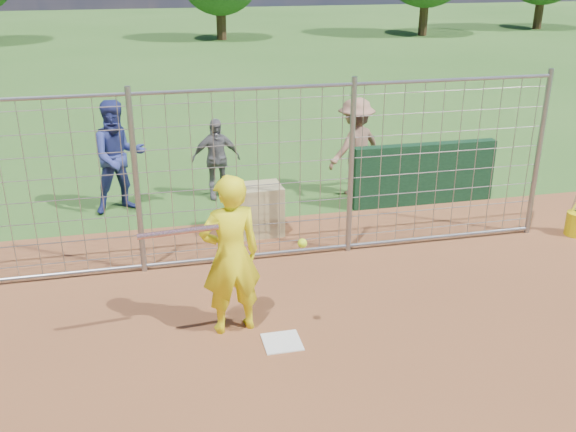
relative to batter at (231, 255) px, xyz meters
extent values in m
plane|color=#2D591E|center=(0.50, -0.23, -0.97)|extent=(100.00, 100.00, 0.00)
cube|color=silver|center=(0.50, -0.43, -0.96)|extent=(0.43, 0.43, 0.02)
cube|color=#11381E|center=(3.90, 3.37, -0.42)|extent=(2.60, 0.20, 1.10)
imported|color=#F8F115|center=(0.00, 0.00, 0.00)|extent=(0.77, 0.57, 1.93)
imported|color=navy|center=(-1.30, 4.22, 0.00)|extent=(1.11, 0.96, 1.93)
imported|color=slate|center=(0.37, 4.49, -0.23)|extent=(0.88, 0.39, 1.47)
imported|color=#996A53|center=(2.88, 4.14, -0.07)|extent=(1.33, 1.10, 1.79)
cube|color=tan|center=(0.78, 2.72, -0.57)|extent=(0.82, 0.58, 0.80)
cylinder|color=silver|center=(-0.58, -0.24, 0.45)|extent=(0.86, 0.14, 0.06)
sphere|color=#CEFF1A|center=(0.75, -0.35, 0.23)|extent=(0.10, 0.10, 0.10)
cylinder|color=yellow|center=(5.70, 1.52, -0.78)|extent=(0.34, 0.34, 0.38)
cylinder|color=silver|center=(5.65, 1.57, -0.42)|extent=(0.08, 0.27, 0.84)
cylinder|color=gray|center=(-1.00, 1.77, 0.33)|extent=(0.08, 0.08, 2.60)
cylinder|color=gray|center=(2.00, 1.77, 0.33)|extent=(0.08, 0.08, 2.60)
cylinder|color=gray|center=(5.00, 1.77, 0.33)|extent=(0.08, 0.08, 2.60)
cylinder|color=gray|center=(0.50, 1.77, 1.53)|extent=(9.00, 0.05, 0.05)
cylinder|color=gray|center=(0.50, 1.77, -0.89)|extent=(9.00, 0.05, 0.05)
cube|color=gray|center=(0.50, 1.77, 0.28)|extent=(9.00, 0.02, 2.50)
cylinder|color=#3F2B19|center=(3.50, 27.77, 0.11)|extent=(0.50, 0.50, 2.16)
cylinder|color=#3F2B19|center=(14.50, 27.27, 0.33)|extent=(0.50, 0.50, 2.59)
cylinder|color=#3F2B19|center=(22.50, 28.77, 0.26)|extent=(0.50, 0.50, 2.45)
camera|label=1|loc=(-0.83, -6.54, 3.17)|focal=40.00mm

